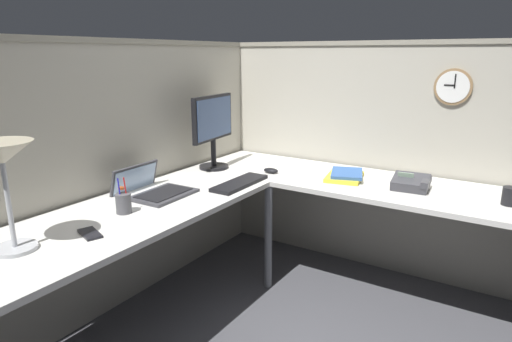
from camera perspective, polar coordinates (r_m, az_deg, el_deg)
name	(u,v)px	position (r m, az deg, el deg)	size (l,w,h in m)	color
ground_plane	(277,304)	(2.86, 2.70, -16.73)	(6.80, 6.80, 0.00)	#47474C
cubicle_wall_back	(124,174)	(2.80, -16.66, -0.32)	(2.57, 0.12, 1.58)	#A8A393
cubicle_wall_right	(372,157)	(3.21, 14.77, 1.73)	(0.12, 2.37, 1.58)	#A8A393
desk	(273,217)	(2.44, 2.16, -5.88)	(2.35, 2.15, 0.73)	silver
monitor	(213,126)	(3.01, -5.55, 5.78)	(0.46, 0.20, 0.50)	black
laptop	(151,189)	(2.57, -13.39, -2.28)	(0.35, 0.39, 0.22)	#38383D
keyboard	(240,183)	(2.67, -2.11, -1.57)	(0.43, 0.14, 0.02)	black
computer_mouse	(271,170)	(2.93, 1.93, 0.07)	(0.06, 0.10, 0.03)	black
desk_lamp_dome	(2,163)	(1.95, -29.88, 0.95)	(0.24, 0.24, 0.44)	#B7BABF
pen_cup	(123,203)	(2.29, -16.70, -3.95)	(0.08, 0.08, 0.18)	#4C4C51
cell_phone	(90,234)	(2.08, -20.60, -7.55)	(0.07, 0.14, 0.01)	black
office_phone	(412,183)	(2.72, 19.45, -1.50)	(0.21, 0.22, 0.11)	#38383D
book_stack	(345,175)	(2.85, 11.44, -0.56)	(0.33, 0.27, 0.04)	yellow
coffee_mug	(510,196)	(2.66, 29.92, -2.84)	(0.08, 0.08, 0.10)	black
wall_clock	(453,87)	(2.98, 24.06, 9.88)	(0.04, 0.22, 0.22)	olive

